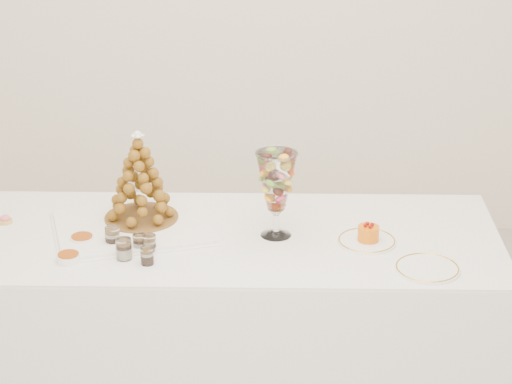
{
  "coord_description": "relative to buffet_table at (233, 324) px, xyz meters",
  "views": [
    {
      "loc": [
        0.09,
        -3.1,
        2.41
      ],
      "look_at": [
        -0.0,
        0.22,
        0.98
      ],
      "focal_mm": 70.0,
      "sensor_mm": 36.0,
      "label": 1
    }
  ],
  "objects": [
    {
      "name": "lace_tray",
      "position": [
        -0.38,
        0.04,
        0.39
      ],
      "size": [
        0.67,
        0.58,
        0.02
      ],
      "primitive_type": "cube",
      "rotation": [
        0.0,
        0.0,
        0.29
      ],
      "color": "white",
      "rests_on": "buffet_table"
    },
    {
      "name": "verrine_c",
      "position": [
        -0.29,
        -0.14,
        0.42
      ],
      "size": [
        0.06,
        0.06,
        0.07
      ],
      "primitive_type": "cylinder",
      "rotation": [
        0.0,
        0.0,
        -0.27
      ],
      "color": "white",
      "rests_on": "buffet_table"
    },
    {
      "name": "mousse_cake",
      "position": [
        0.51,
        -0.04,
        0.42
      ],
      "size": [
        0.08,
        0.08,
        0.07
      ],
      "color": "orange",
      "rests_on": "cake_plate"
    },
    {
      "name": "verrine_e",
      "position": [
        -0.29,
        -0.24,
        0.42
      ],
      "size": [
        0.06,
        0.06,
        0.06
      ],
      "primitive_type": "cylinder",
      "rotation": [
        0.0,
        0.0,
        0.3
      ],
      "color": "white",
      "rests_on": "buffet_table"
    },
    {
      "name": "verrine_d",
      "position": [
        -0.38,
        -0.2,
        0.42
      ],
      "size": [
        0.07,
        0.07,
        0.08
      ],
      "primitive_type": "cylinder",
      "rotation": [
        0.0,
        0.0,
        0.21
      ],
      "color": "white",
      "rests_on": "buffet_table"
    },
    {
      "name": "buffet_table",
      "position": [
        0.0,
        0.0,
        0.0
      ],
      "size": [
        2.03,
        0.83,
        0.77
      ],
      "rotation": [
        0.0,
        0.0,
        0.01
      ],
      "color": "white",
      "rests_on": "ground"
    },
    {
      "name": "cake_plate",
      "position": [
        0.5,
        -0.04,
        0.39
      ],
      "size": [
        0.22,
        0.22,
        0.01
      ],
      "primitive_type": "cylinder",
      "color": "white",
      "rests_on": "buffet_table"
    },
    {
      "name": "verrine_a",
      "position": [
        -0.44,
        -0.1,
        0.42
      ],
      "size": [
        0.06,
        0.06,
        0.07
      ],
      "primitive_type": "cylinder",
      "rotation": [
        0.0,
        0.0,
        -0.07
      ],
      "color": "white",
      "rests_on": "buffet_table"
    },
    {
      "name": "macaron_vase",
      "position": [
        0.16,
        0.01,
        0.6
      ],
      "size": [
        0.15,
        0.15,
        0.33
      ],
      "color": "white",
      "rests_on": "buffet_table"
    },
    {
      "name": "croquembouche",
      "position": [
        -0.36,
        0.11,
        0.58
      ],
      "size": [
        0.29,
        0.29,
        0.36
      ],
      "rotation": [
        0.0,
        0.0,
        -0.23
      ],
      "color": "brown",
      "rests_on": "lace_tray"
    },
    {
      "name": "verrine_b",
      "position": [
        -0.33,
        -0.13,
        0.42
      ],
      "size": [
        0.05,
        0.05,
        0.06
      ],
      "primitive_type": "cylinder",
      "rotation": [
        0.0,
        0.0,
        -0.08
      ],
      "color": "white",
      "rests_on": "buffet_table"
    },
    {
      "name": "pink_tart",
      "position": [
        -0.88,
        0.09,
        0.4
      ],
      "size": [
        0.05,
        0.05,
        0.03
      ],
      "color": "tan",
      "rests_on": "buffet_table"
    },
    {
      "name": "spare_plate",
      "position": [
        0.7,
        -0.26,
        0.39
      ],
      "size": [
        0.23,
        0.23,
        0.01
      ],
      "primitive_type": "cylinder",
      "color": "white",
      "rests_on": "buffet_table"
    },
    {
      "name": "ramekin_back",
      "position": [
        -0.55,
        -0.08,
        0.4
      ],
      "size": [
        0.09,
        0.09,
        0.03
      ],
      "primitive_type": "cylinder",
      "color": "white",
      "rests_on": "buffet_table"
    },
    {
      "name": "ramekin_front",
      "position": [
        -0.58,
        -0.22,
        0.4
      ],
      "size": [
        0.08,
        0.08,
        0.03
      ],
      "primitive_type": "cylinder",
      "color": "white",
      "rests_on": "buffet_table"
    }
  ]
}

